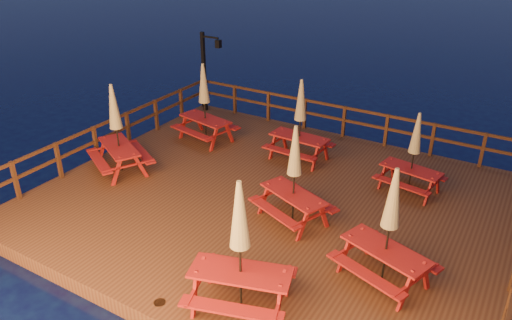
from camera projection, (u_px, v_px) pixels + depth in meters
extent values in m
plane|color=#050632|center=(273.00, 212.00, 13.48)|extent=(500.00, 500.00, 0.00)
cube|color=#482717|center=(274.00, 205.00, 13.39)|extent=(12.00, 10.00, 0.40)
cylinder|color=#391D12|center=(206.00, 126.00, 19.73)|extent=(0.24, 0.24, 1.40)
cylinder|color=#391D12|center=(338.00, 158.00, 17.15)|extent=(0.24, 0.24, 1.40)
cube|color=#391D12|center=(345.00, 108.00, 16.57)|extent=(11.70, 0.06, 0.09)
cube|color=#391D12|center=(344.00, 120.00, 16.77)|extent=(11.70, 0.06, 0.09)
cube|color=#391D12|center=(228.00, 98.00, 18.95)|extent=(0.10, 0.10, 1.10)
cube|color=#391D12|center=(344.00, 122.00, 16.79)|extent=(0.10, 0.10, 1.10)
cube|color=#391D12|center=(493.00, 152.00, 14.64)|extent=(0.10, 0.10, 1.10)
cube|color=#391D12|center=(110.00, 121.00, 15.53)|extent=(0.06, 9.70, 0.09)
cube|color=#391D12|center=(112.00, 134.00, 15.73)|extent=(0.06, 9.70, 0.09)
cube|color=#391D12|center=(1.00, 187.00, 12.77)|extent=(0.10, 0.10, 1.10)
cube|color=#391D12|center=(112.00, 135.00, 15.75)|extent=(0.10, 0.10, 1.10)
cube|color=#391D12|center=(188.00, 100.00, 18.74)|extent=(0.10, 0.10, 1.10)
cube|color=black|center=(204.00, 72.00, 18.69)|extent=(0.12, 0.12, 3.00)
cube|color=black|center=(210.00, 37.00, 17.93)|extent=(0.70, 0.06, 0.06)
cube|color=black|center=(218.00, 44.00, 17.86)|extent=(0.18, 0.18, 0.28)
sphere|color=#FAB264|center=(218.00, 44.00, 17.86)|extent=(0.14, 0.14, 0.14)
cube|color=maroon|center=(205.00, 119.00, 16.45)|extent=(1.94, 1.07, 0.05)
cube|color=maroon|center=(219.00, 122.00, 16.99)|extent=(1.85, 0.65, 0.05)
cube|color=maroon|center=(192.00, 133.00, 16.18)|extent=(1.85, 0.65, 0.05)
cube|color=maroon|center=(198.00, 121.00, 17.30)|extent=(0.08, 0.11, 0.76)
cube|color=maroon|center=(183.00, 126.00, 16.86)|extent=(0.08, 0.11, 0.76)
cube|color=maroon|center=(229.00, 133.00, 16.37)|extent=(0.08, 0.11, 0.76)
cube|color=maroon|center=(214.00, 139.00, 15.93)|extent=(0.08, 0.11, 0.76)
cylinder|color=black|center=(205.00, 104.00, 16.22)|extent=(0.04, 0.04, 2.54)
cone|color=#9B8E5F|center=(204.00, 83.00, 15.91)|extent=(0.37, 0.37, 1.27)
sphere|color=black|center=(203.00, 65.00, 15.64)|extent=(0.07, 0.07, 0.07)
cube|color=maroon|center=(386.00, 250.00, 10.04)|extent=(1.95, 1.26, 0.05)
cube|color=maroon|center=(402.00, 250.00, 10.53)|extent=(1.81, 0.86, 0.05)
cube|color=maroon|center=(365.00, 274.00, 9.83)|extent=(1.81, 0.86, 0.05)
cube|color=maroon|center=(365.00, 242.00, 10.92)|extent=(0.09, 0.12, 0.76)
cube|color=maroon|center=(345.00, 254.00, 10.54)|extent=(0.09, 0.12, 0.76)
cube|color=maroon|center=(426.00, 277.00, 9.88)|extent=(0.09, 0.12, 0.76)
cube|color=maroon|center=(406.00, 291.00, 9.50)|extent=(0.09, 0.12, 0.76)
cylinder|color=black|center=(389.00, 229.00, 9.82)|extent=(0.04, 0.04, 2.53)
cone|color=#9B8E5F|center=(393.00, 198.00, 9.50)|extent=(0.36, 0.36, 1.26)
sphere|color=black|center=(397.00, 171.00, 9.24)|extent=(0.07, 0.07, 0.07)
cube|color=maroon|center=(411.00, 169.00, 13.42)|extent=(1.68, 0.89, 0.04)
cube|color=maroon|center=(418.00, 171.00, 13.89)|extent=(1.61, 0.52, 0.04)
cube|color=maroon|center=(401.00, 185.00, 13.17)|extent=(1.61, 0.52, 0.04)
cube|color=maroon|center=(392.00, 169.00, 14.15)|extent=(0.07, 0.10, 0.67)
cube|color=maroon|center=(382.00, 176.00, 13.76)|extent=(0.07, 0.10, 0.67)
cube|color=maroon|center=(438.00, 184.00, 13.37)|extent=(0.07, 0.10, 0.67)
cube|color=maroon|center=(428.00, 192.00, 12.98)|extent=(0.07, 0.10, 0.67)
cylinder|color=black|center=(414.00, 154.00, 13.22)|extent=(0.04, 0.04, 2.22)
cone|color=#9B8E5F|center=(417.00, 133.00, 12.94)|extent=(0.32, 0.32, 1.11)
sphere|color=black|center=(420.00, 114.00, 12.72)|extent=(0.06, 0.06, 0.06)
cube|color=maroon|center=(119.00, 147.00, 14.46)|extent=(1.97, 1.52, 0.05)
cube|color=maroon|center=(141.00, 151.00, 14.88)|extent=(1.77, 1.14, 0.05)
cube|color=maroon|center=(99.00, 161.00, 14.32)|extent=(1.77, 1.14, 0.05)
cube|color=maroon|center=(124.00, 147.00, 15.39)|extent=(0.10, 0.12, 0.77)
cube|color=maroon|center=(102.00, 151.00, 15.08)|extent=(0.10, 0.12, 0.77)
cube|color=maroon|center=(140.00, 166.00, 14.19)|extent=(0.10, 0.12, 0.77)
cube|color=maroon|center=(117.00, 172.00, 13.88)|extent=(0.10, 0.12, 0.77)
cylinder|color=black|center=(117.00, 130.00, 14.24)|extent=(0.05, 0.05, 2.58)
cone|color=#9B8E5F|center=(114.00, 106.00, 13.92)|extent=(0.37, 0.37, 1.29)
sphere|color=black|center=(111.00, 86.00, 13.65)|extent=(0.07, 0.07, 0.07)
cube|color=maroon|center=(241.00, 273.00, 9.34)|extent=(2.06, 1.28, 0.05)
cube|color=maroon|center=(249.00, 265.00, 10.04)|extent=(1.93, 0.85, 0.05)
cube|color=maroon|center=(231.00, 309.00, 8.92)|extent=(1.93, 0.85, 0.05)
cube|color=maroon|center=(207.00, 271.00, 10.00)|extent=(0.09, 0.12, 0.80)
cube|color=maroon|center=(195.00, 295.00, 9.38)|extent=(0.09, 0.12, 0.80)
cube|color=maroon|center=(286.00, 284.00, 9.65)|extent=(0.09, 0.12, 0.80)
cube|color=maroon|center=(278.00, 309.00, 9.03)|extent=(0.09, 0.12, 0.80)
cylinder|color=black|center=(240.00, 249.00, 9.10)|extent=(0.05, 0.05, 2.68)
cone|color=#9B8E5F|center=(240.00, 214.00, 8.77)|extent=(0.39, 0.39, 1.34)
sphere|color=black|center=(239.00, 184.00, 8.49)|extent=(0.07, 0.07, 0.07)
cube|color=maroon|center=(293.00, 194.00, 12.08)|extent=(1.90, 1.30, 0.05)
cube|color=maroon|center=(311.00, 197.00, 12.53)|extent=(1.74, 0.92, 0.05)
cube|color=maroon|center=(274.00, 212.00, 11.89)|extent=(1.74, 0.92, 0.05)
cube|color=maroon|center=(284.00, 191.00, 12.94)|extent=(0.09, 0.11, 0.74)
cube|color=maroon|center=(264.00, 199.00, 12.59)|extent=(0.09, 0.11, 0.74)
cube|color=maroon|center=(323.00, 216.00, 11.89)|extent=(0.09, 0.11, 0.74)
cube|color=maroon|center=(303.00, 225.00, 11.54)|extent=(0.09, 0.11, 0.74)
cylinder|color=black|center=(294.00, 176.00, 11.86)|extent=(0.04, 0.04, 2.45)
cone|color=#9B8E5F|center=(295.00, 150.00, 11.56)|extent=(0.35, 0.35, 1.23)
sphere|color=black|center=(296.00, 128.00, 11.30)|extent=(0.07, 0.07, 0.07)
cube|color=maroon|center=(299.00, 137.00, 15.15)|extent=(1.83, 0.80, 0.05)
cube|color=maroon|center=(309.00, 139.00, 15.73)|extent=(1.80, 0.39, 0.05)
cube|color=maroon|center=(289.00, 153.00, 14.85)|extent=(1.80, 0.39, 0.05)
cube|color=maroon|center=(284.00, 139.00, 15.94)|extent=(0.07, 0.10, 0.74)
cube|color=maroon|center=(273.00, 146.00, 15.46)|extent=(0.07, 0.10, 0.74)
cube|color=maroon|center=(326.00, 150.00, 15.18)|extent=(0.07, 0.10, 0.74)
cube|color=maroon|center=(315.00, 158.00, 14.70)|extent=(0.07, 0.10, 0.74)
cylinder|color=black|center=(300.00, 122.00, 14.93)|extent=(0.04, 0.04, 2.48)
cone|color=#9B8E5F|center=(301.00, 100.00, 14.63)|extent=(0.36, 0.36, 1.24)
sphere|color=black|center=(302.00, 81.00, 14.37)|extent=(0.07, 0.07, 0.07)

